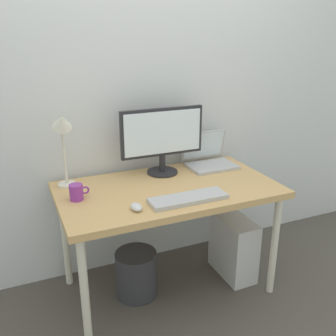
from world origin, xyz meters
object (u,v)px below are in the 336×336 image
object	(u,v)px
monitor	(162,137)
wastebasket	(136,274)
keyboard	(188,198)
desk_lamp	(63,134)
computer_tower	(233,247)
mouse	(136,207)
desk	(168,197)
coffee_mug	(77,192)
laptop	(208,157)

from	to	relation	value
monitor	wastebasket	size ratio (longest dim) A/B	1.83
monitor	keyboard	bearing A→B (deg)	-94.40
monitor	desk_lamp	xyz separation A→B (m)	(-0.61, 0.00, 0.08)
computer_tower	mouse	bearing A→B (deg)	-166.10
desk	computer_tower	xyz separation A→B (m)	(0.47, -0.04, -0.44)
monitor	wastebasket	distance (m)	0.88
coffee_mug	computer_tower	bearing A→B (deg)	-3.73
laptop	keyboard	bearing A→B (deg)	-129.32
monitor	mouse	world-z (taller)	monitor
desk_lamp	mouse	world-z (taller)	desk_lamp
keyboard	coffee_mug	xyz separation A→B (m)	(-0.56, 0.25, 0.03)
keyboard	wastebasket	xyz separation A→B (m)	(-0.24, 0.24, -0.58)
keyboard	coffee_mug	bearing A→B (deg)	155.73
keyboard	mouse	world-z (taller)	mouse
desk_lamp	wastebasket	size ratio (longest dim) A/B	1.55
keyboard	coffee_mug	world-z (taller)	coffee_mug
laptop	coffee_mug	size ratio (longest dim) A/B	2.89
desk_lamp	computer_tower	bearing A→B (deg)	-14.62
desk_lamp	mouse	distance (m)	0.61
laptop	mouse	bearing A→B (deg)	-145.68
desk	desk_lamp	distance (m)	0.71
computer_tower	keyboard	bearing A→B (deg)	-157.23
computer_tower	wastebasket	bearing A→B (deg)	175.65
laptop	wastebasket	xyz separation A→B (m)	(-0.62, -0.23, -0.62)
coffee_mug	wastebasket	bearing A→B (deg)	-2.44
monitor	computer_tower	size ratio (longest dim) A/B	1.31
laptop	computer_tower	world-z (taller)	laptop
wastebasket	computer_tower	bearing A→B (deg)	-4.35
monitor	computer_tower	world-z (taller)	monitor
laptop	desk	bearing A→B (deg)	-148.87
laptop	mouse	xyz separation A→B (m)	(-0.68, -0.47, -0.04)
wastebasket	keyboard	bearing A→B (deg)	-45.26
monitor	laptop	size ratio (longest dim) A/B	1.71
keyboard	mouse	bearing A→B (deg)	179.55
desk_lamp	mouse	xyz separation A→B (m)	(0.28, -0.45, -0.31)
monitor	keyboard	distance (m)	0.51
laptop	computer_tower	size ratio (longest dim) A/B	0.76
laptop	keyboard	size ratio (longest dim) A/B	0.73
monitor	mouse	distance (m)	0.61
desk_lamp	wastebasket	world-z (taller)	desk_lamp
monitor	laptop	xyz separation A→B (m)	(0.35, 0.02, -0.19)
laptop	wastebasket	size ratio (longest dim) A/B	1.07
coffee_mug	desk_lamp	bearing A→B (deg)	94.51
desk	laptop	xyz separation A→B (m)	(0.41, 0.25, 0.12)
desk_lamp	wastebasket	xyz separation A→B (m)	(0.34, -0.21, -0.90)
desk_lamp	monitor	bearing A→B (deg)	-0.07
monitor	coffee_mug	xyz separation A→B (m)	(-0.59, -0.20, -0.20)
desk_lamp	wastebasket	bearing A→B (deg)	-32.32
desk_lamp	keyboard	bearing A→B (deg)	-38.21
desk	laptop	size ratio (longest dim) A/B	4.06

